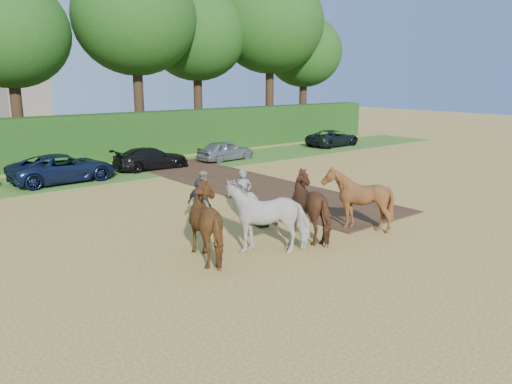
{
  "coord_description": "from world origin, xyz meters",
  "views": [
    {
      "loc": [
        -13.49,
        -12.12,
        5.23
      ],
      "look_at": [
        -2.96,
        0.81,
        1.4
      ],
      "focal_mm": 35.0,
      "sensor_mm": 36.0,
      "label": 1
    }
  ],
  "objects_px": {
    "spectator_near": "(204,192)",
    "spectator_far": "(200,204)",
    "plough_team": "(291,209)",
    "parked_cars": "(165,157)",
    "church": "(15,5)"
  },
  "relations": [
    {
      "from": "plough_team",
      "to": "parked_cars",
      "type": "relative_size",
      "value": 0.25
    },
    {
      "from": "spectator_near",
      "to": "church",
      "type": "bearing_deg",
      "value": 1.85
    },
    {
      "from": "spectator_far",
      "to": "parked_cars",
      "type": "relative_size",
      "value": 0.06
    },
    {
      "from": "spectator_far",
      "to": "church",
      "type": "height_order",
      "value": "church"
    },
    {
      "from": "spectator_near",
      "to": "church",
      "type": "xyz_separation_m",
      "value": [
        7.03,
        51.03,
        12.87
      ]
    },
    {
      "from": "plough_team",
      "to": "spectator_near",
      "type": "bearing_deg",
      "value": 92.46
    },
    {
      "from": "spectator_far",
      "to": "plough_team",
      "type": "bearing_deg",
      "value": -165.05
    },
    {
      "from": "plough_team",
      "to": "church",
      "type": "xyz_separation_m",
      "value": [
        6.83,
        55.79,
        12.64
      ]
    },
    {
      "from": "spectator_near",
      "to": "parked_cars",
      "type": "xyz_separation_m",
      "value": [
        3.76,
        9.92,
        -0.18
      ]
    },
    {
      "from": "spectator_near",
      "to": "spectator_far",
      "type": "bearing_deg",
      "value": 152.65
    },
    {
      "from": "plough_team",
      "to": "church",
      "type": "bearing_deg",
      "value": 83.02
    },
    {
      "from": "spectator_near",
      "to": "spectator_far",
      "type": "relative_size",
      "value": 0.94
    },
    {
      "from": "plough_team",
      "to": "parked_cars",
      "type": "bearing_deg",
      "value": 76.37
    },
    {
      "from": "parked_cars",
      "to": "church",
      "type": "height_order",
      "value": "church"
    },
    {
      "from": "spectator_near",
      "to": "spectator_far",
      "type": "xyz_separation_m",
      "value": [
        -1.36,
        -1.8,
        0.06
      ]
    }
  ]
}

